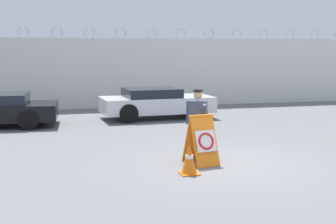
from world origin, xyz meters
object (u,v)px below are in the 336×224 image
object	(u,v)px
barricade_sign	(202,140)
parked_car_rear_sedan	(156,103)
security_guard	(198,120)
traffic_cone_mid	(189,159)

from	to	relation	value
barricade_sign	parked_car_rear_sedan	distance (m)	7.39
barricade_sign	parked_car_rear_sedan	world-z (taller)	parked_car_rear_sedan
parked_car_rear_sedan	barricade_sign	bearing A→B (deg)	-97.70
barricade_sign	parked_car_rear_sedan	size ratio (longest dim) A/B	0.27
barricade_sign	parked_car_rear_sedan	xyz separation A→B (m)	(0.63, 7.37, 0.04)
parked_car_rear_sedan	security_guard	bearing A→B (deg)	-97.32
security_guard	parked_car_rear_sedan	bearing A→B (deg)	125.17
traffic_cone_mid	barricade_sign	bearing A→B (deg)	54.86
parked_car_rear_sedan	traffic_cone_mid	bearing A→B (deg)	-101.03
security_guard	parked_car_rear_sedan	world-z (taller)	security_guard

